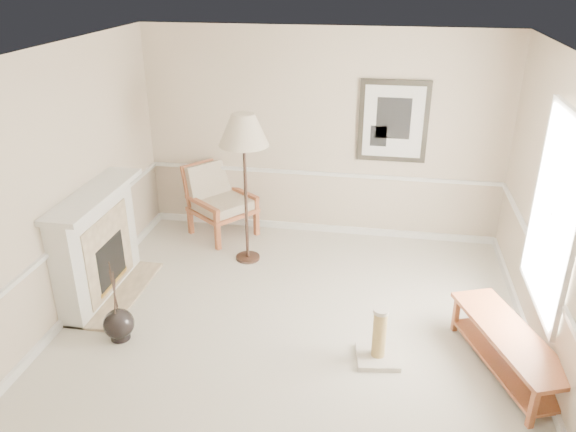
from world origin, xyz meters
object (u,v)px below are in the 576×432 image
object	(u,v)px
armchair	(217,197)
scratching_post	(379,344)
floor_lamp	(244,134)
bench	(508,346)
floor_vase	(119,325)

from	to	relation	value
armchair	scratching_post	bearing A→B (deg)	-98.62
floor_lamp	bench	world-z (taller)	floor_lamp
bench	armchair	bearing A→B (deg)	145.08
bench	scratching_post	xyz separation A→B (m)	(-1.22, -0.03, -0.11)
floor_vase	scratching_post	xyz separation A→B (m)	(2.69, 0.12, 0.01)
armchair	bench	world-z (taller)	armchair
bench	scratching_post	size ratio (longest dim) A/B	2.72
bench	scratching_post	bearing A→B (deg)	-178.39
floor_vase	floor_lamp	size ratio (longest dim) A/B	0.48
armchair	floor_lamp	distance (m)	1.52
floor_lamp	bench	distance (m)	3.76
floor_vase	floor_lamp	world-z (taller)	floor_lamp
floor_vase	floor_lamp	distance (m)	2.64
armchair	floor_lamp	bearing A→B (deg)	-102.16
floor_vase	floor_lamp	bearing A→B (deg)	64.66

